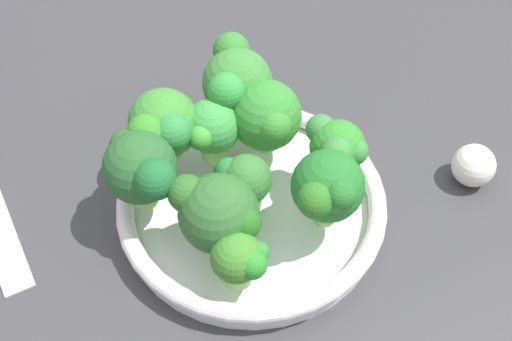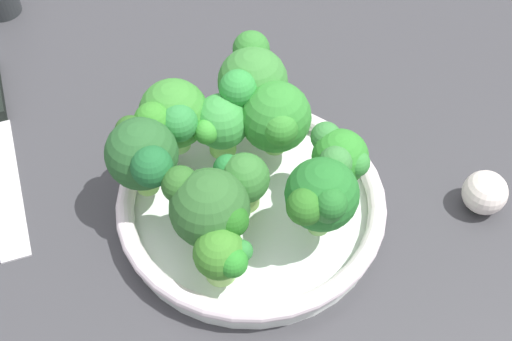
% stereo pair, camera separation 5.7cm
% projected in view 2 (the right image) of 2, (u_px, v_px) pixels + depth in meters
% --- Properties ---
extents(ground_plane, '(1.30, 1.30, 0.03)m').
position_uv_depth(ground_plane, '(242.00, 206.00, 0.64)').
color(ground_plane, '#38383B').
extents(bowl, '(0.24, 0.24, 0.03)m').
position_uv_depth(bowl, '(256.00, 202.00, 0.61)').
color(bowl, white).
rests_on(bowl, ground_plane).
extents(broccoli_floret_0, '(0.05, 0.04, 0.05)m').
position_uv_depth(broccoli_floret_0, '(241.00, 180.00, 0.57)').
color(broccoli_floret_0, '#87B555').
rests_on(broccoli_floret_0, bowl).
extents(broccoli_floret_1, '(0.07, 0.07, 0.07)m').
position_uv_depth(broccoli_floret_1, '(172.00, 116.00, 0.60)').
color(broccoli_floret_1, '#91D06E').
rests_on(broccoli_floret_1, bowl).
extents(broccoli_floret_2, '(0.07, 0.06, 0.07)m').
position_uv_depth(broccoli_floret_2, '(274.00, 117.00, 0.60)').
color(broccoli_floret_2, '#82BD59').
rests_on(broccoli_floret_2, bowl).
extents(broccoli_floret_3, '(0.07, 0.06, 0.07)m').
position_uv_depth(broccoli_floret_3, '(208.00, 208.00, 0.54)').
color(broccoli_floret_3, '#97CB63').
rests_on(broccoli_floret_3, bowl).
extents(broccoli_floret_4, '(0.06, 0.07, 0.07)m').
position_uv_depth(broccoli_floret_4, '(321.00, 198.00, 0.53)').
color(broccoli_floret_4, '#7BB259').
rests_on(broccoli_floret_4, bowl).
extents(broccoli_floret_5, '(0.05, 0.04, 0.05)m').
position_uv_depth(broccoli_floret_5, '(223.00, 256.00, 0.52)').
color(broccoli_floret_5, '#92CD65').
rests_on(broccoli_floret_5, bowl).
extents(broccoli_floret_6, '(0.06, 0.05, 0.07)m').
position_uv_depth(broccoli_floret_6, '(339.00, 159.00, 0.56)').
color(broccoli_floret_6, '#8ECD65').
rests_on(broccoli_floret_6, bowl).
extents(broccoli_floret_7, '(0.05, 0.06, 0.06)m').
position_uv_depth(broccoli_floret_7, '(221.00, 124.00, 0.60)').
color(broccoli_floret_7, '#7DBF51').
rests_on(broccoli_floret_7, bowl).
extents(broccoli_floret_8, '(0.07, 0.06, 0.08)m').
position_uv_depth(broccoli_floret_8, '(142.00, 154.00, 0.56)').
color(broccoli_floret_8, '#95D861').
rests_on(broccoli_floret_8, bowl).
extents(broccoli_floret_9, '(0.07, 0.07, 0.08)m').
position_uv_depth(broccoli_floret_9, '(251.00, 80.00, 0.62)').
color(broccoli_floret_9, '#87B053').
rests_on(broccoli_floret_9, bowl).
extents(garlic_bulb, '(0.04, 0.04, 0.04)m').
position_uv_depth(garlic_bulb, '(485.00, 193.00, 0.61)').
color(garlic_bulb, white).
rests_on(garlic_bulb, ground_plane).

